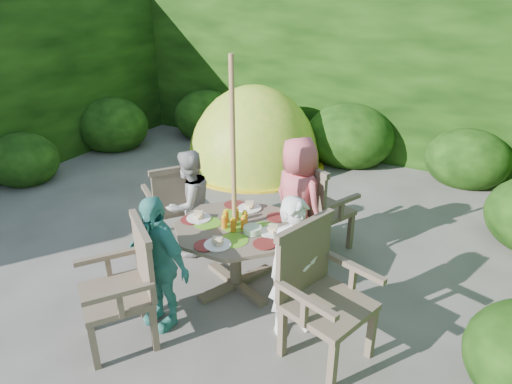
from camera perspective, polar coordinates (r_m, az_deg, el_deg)
The scene contains 13 objects.
ground at distance 5.30m, azimuth -6.88°, elevation -6.15°, with size 60.00×60.00×0.00m, color #4D4A45.
hedge_enclosure at distance 5.86m, azimuth 0.20°, elevation 10.34°, with size 9.00×9.00×2.50m.
patio_table at distance 4.25m, azimuth -2.60°, elevation -5.50°, with size 1.49×1.49×0.80m.
parasol_pole at distance 4.02m, azimuth -2.79°, elevation 1.17°, with size 0.04×0.04×2.20m, color olive.
garden_chair_right at distance 3.58m, azimuth 7.98°, elevation -12.25°, with size 0.72×0.77×1.05m.
garden_chair_left at distance 5.11m, azimuth -10.22°, elevation -1.30°, with size 0.72×0.74×0.93m.
garden_chair_back at distance 4.92m, azimuth 7.58°, elevation -1.73°, with size 0.75×0.72×0.99m.
garden_chair_front at distance 3.82m, azimuth -15.96°, elevation -11.07°, with size 0.78×0.77×0.99m.
child_right at distance 3.71m, azimuth 4.86°, elevation -9.53°, with size 0.45×0.30×1.24m, color silver.
child_left at distance 4.84m, azimuth -8.33°, elevation -1.50°, with size 0.57×0.44×1.17m, color #A1A09C.
child_back at distance 4.67m, azimuth 5.22°, elevation -1.14°, with size 0.66×0.43×1.35m, color #D05660.
child_front at distance 3.89m, azimuth -12.24°, elevation -8.61°, with size 0.70×0.29×1.20m, color teal.
dome_tent at distance 7.43m, azimuth -0.36°, elevation 3.35°, with size 2.54×2.54×2.59m.
Camera 1 is at (2.76, -3.64, 2.69)m, focal length 32.00 mm.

